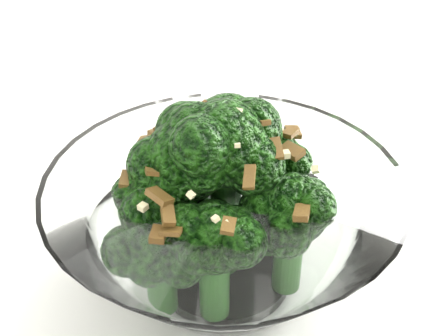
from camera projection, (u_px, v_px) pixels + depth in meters
table at (140, 247)px, 0.56m from camera, size 1.40×1.16×0.75m
broccoli_dish at (223, 219)px, 0.41m from camera, size 0.23×0.23×0.14m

